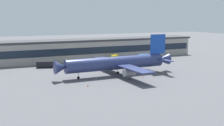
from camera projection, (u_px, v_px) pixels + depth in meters
ground_plane at (130, 75)px, 127.30m from camera, size 600.00×600.00×0.00m
terminal_building at (87, 49)px, 174.71m from camera, size 147.60×17.70×12.45m
airliner at (118, 63)px, 125.79m from camera, size 55.94×47.53×17.73m
pushback_tractor at (71, 63)px, 153.15m from camera, size 5.27×3.62×1.75m
stair_truck at (115, 58)px, 168.56m from camera, size 6.24×5.52×3.55m
fuel_truck at (45, 64)px, 145.14m from camera, size 8.85×5.34×3.35m
belt_loader at (102, 62)px, 158.26m from camera, size 6.69×3.41×1.95m
catering_truck at (143, 57)px, 167.12m from camera, size 7.40×3.23×4.15m
traffic_cone_0 at (143, 77)px, 121.72m from camera, size 0.55×0.55×0.69m
traffic_cone_1 at (88, 86)px, 105.73m from camera, size 0.58×0.58×0.73m
traffic_cone_2 at (168, 74)px, 128.15m from camera, size 0.53×0.53×0.66m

